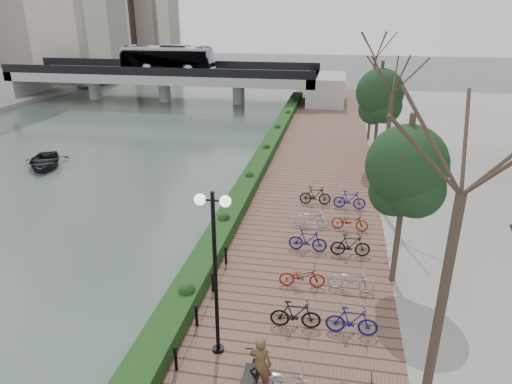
% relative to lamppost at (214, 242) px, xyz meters
% --- Properties ---
extents(river_water, '(30.00, 130.00, 0.02)m').
position_rel_lamppost_xyz_m(river_water, '(-17.40, 21.02, -4.24)').
color(river_water, '#415249').
rests_on(river_water, ground).
extents(promenade, '(8.00, 75.00, 0.50)m').
position_rel_lamppost_xyz_m(promenade, '(1.60, 13.52, -4.00)').
color(promenade, brown).
rests_on(promenade, ground).
extents(hedge, '(1.10, 56.00, 0.60)m').
position_rel_lamppost_xyz_m(hedge, '(-1.80, 16.02, -3.45)').
color(hedge, black).
rests_on(hedge, promenade).
extents(lamppost, '(1.02, 0.32, 5.24)m').
position_rel_lamppost_xyz_m(lamppost, '(0.00, 0.00, 0.00)').
color(lamppost, black).
rests_on(lamppost, promenade).
extents(motorcycle, '(0.55, 1.69, 1.05)m').
position_rel_lamppost_xyz_m(motorcycle, '(1.31, -1.62, -3.22)').
color(motorcycle, black).
rests_on(motorcycle, promenade).
extents(pedestrian, '(0.66, 0.47, 1.72)m').
position_rel_lamppost_xyz_m(pedestrian, '(1.53, -1.26, -2.88)').
color(pedestrian, brown).
rests_on(pedestrian, promenade).
extents(bicycle_parking, '(2.40, 14.69, 1.00)m').
position_rel_lamppost_xyz_m(bicycle_parking, '(3.10, 5.18, -3.27)').
color(bicycle_parking, '#A7A8AC').
rests_on(bicycle_parking, promenade).
extents(street_trees, '(3.20, 37.12, 6.80)m').
position_rel_lamppost_xyz_m(street_trees, '(5.60, 8.70, -0.56)').
color(street_trees, '#382921').
rests_on(street_trees, promenade).
extents(bridge, '(36.00, 10.77, 6.50)m').
position_rel_lamppost_xyz_m(bridge, '(-17.27, 41.02, -0.87)').
color(bridge, '#AEAEA8').
rests_on(bridge, ground).
extents(boat, '(4.50, 5.04, 0.86)m').
position_rel_lamppost_xyz_m(boat, '(-16.71, 16.14, -3.80)').
color(boat, black).
rests_on(boat, river_water).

